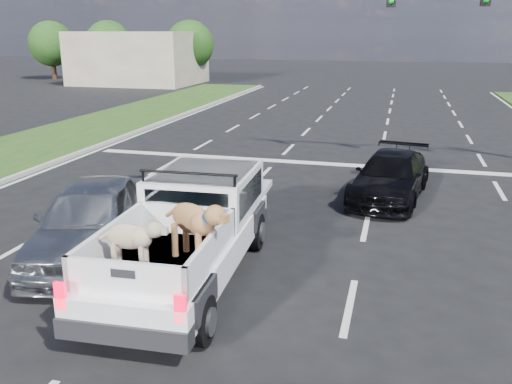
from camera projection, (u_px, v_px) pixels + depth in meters
ground at (248, 294)px, 9.40m from camera, size 160.00×160.00×0.00m
road_markings at (310, 191)px, 15.48m from camera, size 17.75×60.00×0.01m
curb_left at (25, 173)px, 17.18m from camera, size 0.15×60.00×0.14m
building_left at (139, 58)px, 47.07m from camera, size 10.00×8.00×4.40m
tree_far_a at (51, 44)px, 51.08m from camera, size 4.20×4.20×5.40m
tree_far_b at (108, 44)px, 49.60m from camera, size 4.20×4.20×5.40m
tree_far_c at (190, 45)px, 47.62m from camera, size 4.20×4.20×5.40m
pickup_truck at (190, 229)px, 9.80m from camera, size 2.32×5.45×2.01m
silver_sedan at (91, 219)px, 10.81m from camera, size 3.00×4.90×1.56m
black_coupe at (390, 176)px, 14.65m from camera, size 2.34×4.45×1.23m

